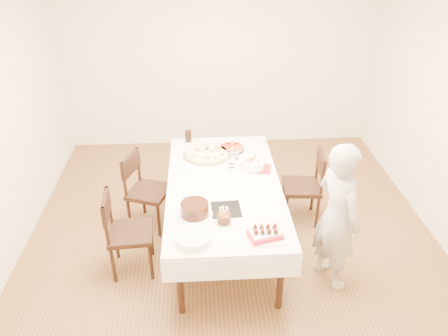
{
  "coord_description": "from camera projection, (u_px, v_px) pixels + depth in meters",
  "views": [
    {
      "loc": [
        -0.32,
        -3.66,
        3.12
      ],
      "look_at": [
        -0.09,
        0.05,
        0.94
      ],
      "focal_mm": 35.0,
      "sensor_mm": 36.0,
      "label": 1
    }
  ],
  "objects": [
    {
      "name": "plate_stack",
      "position": [
        194.0,
        238.0,
        3.63
      ],
      "size": [
        0.39,
        0.39,
        0.06
      ],
      "primitive_type": "cylinder",
      "rotation": [
        0.0,
        0.0,
        0.32
      ],
      "color": "white",
      "rests_on": "dining_table"
    },
    {
      "name": "floor",
      "position": [
        233.0,
        245.0,
        4.75
      ],
      "size": [
        5.0,
        5.0,
        0.0
      ],
      "primitive_type": "plane",
      "color": "brown",
      "rests_on": "ground"
    },
    {
      "name": "wall_back",
      "position": [
        220.0,
        57.0,
        6.22
      ],
      "size": [
        4.5,
        0.04,
        2.7
      ],
      "primitive_type": "cube",
      "color": "beige",
      "rests_on": "floor"
    },
    {
      "name": "dining_table",
      "position": [
        224.0,
        214.0,
        4.6
      ],
      "size": [
        1.25,
        2.2,
        0.75
      ],
      "primitive_type": "cube",
      "rotation": [
        0.0,
        0.0,
        -0.05
      ],
      "color": "white",
      "rests_on": "floor"
    },
    {
      "name": "pizza_pepperoni",
      "position": [
        232.0,
        148.0,
        5.04
      ],
      "size": [
        0.37,
        0.37,
        0.04
      ],
      "primitive_type": "cylinder",
      "rotation": [
        0.0,
        0.0,
        -0.25
      ],
      "color": "red",
      "rests_on": "dining_table"
    },
    {
      "name": "red_placemat",
      "position": [
        260.0,
        169.0,
        4.67
      ],
      "size": [
        0.25,
        0.25,
        0.01
      ],
      "primitive_type": "cube",
      "rotation": [
        0.0,
        0.0,
        -0.14
      ],
      "color": "#B21E1E",
      "rests_on": "dining_table"
    },
    {
      "name": "layer_cake",
      "position": [
        195.0,
        209.0,
        3.93
      ],
      "size": [
        0.37,
        0.37,
        0.13
      ],
      "primitive_type": "cylinder",
      "rotation": [
        0.0,
        0.0,
        0.15
      ],
      "color": "black",
      "rests_on": "dining_table"
    },
    {
      "name": "chair_right_savory",
      "position": [
        302.0,
        187.0,
        4.94
      ],
      "size": [
        0.49,
        0.49,
        0.88
      ],
      "primitive_type": null,
      "rotation": [
        0.0,
        0.0,
        -0.09
      ],
      "color": "black",
      "rests_on": "floor"
    },
    {
      "name": "cola_glass",
      "position": [
        188.0,
        136.0,
        5.2
      ],
      "size": [
        0.1,
        0.1,
        0.14
      ],
      "primitive_type": "cylinder",
      "rotation": [
        0.0,
        0.0,
        0.32
      ],
      "color": "black",
      "rests_on": "dining_table"
    },
    {
      "name": "china_plate",
      "position": [
        195.0,
        210.0,
        4.02
      ],
      "size": [
        0.23,
        0.23,
        0.01
      ],
      "primitive_type": "cylinder",
      "rotation": [
        0.0,
        0.0,
        -0.07
      ],
      "color": "white",
      "rests_on": "dining_table"
    },
    {
      "name": "chair_left_dessert",
      "position": [
        130.0,
        233.0,
        4.22
      ],
      "size": [
        0.49,
        0.49,
        0.89
      ],
      "primitive_type": null,
      "rotation": [
        0.0,
        0.0,
        3.21
      ],
      "color": "black",
      "rests_on": "floor"
    },
    {
      "name": "cake_board",
      "position": [
        226.0,
        210.0,
        4.03
      ],
      "size": [
        0.28,
        0.28,
        0.01
      ],
      "primitive_type": "cube",
      "rotation": [
        0.0,
        0.0,
        0.04
      ],
      "color": "black",
      "rests_on": "dining_table"
    },
    {
      "name": "pizza_white",
      "position": [
        207.0,
        153.0,
        4.93
      ],
      "size": [
        0.57,
        0.57,
        0.04
      ],
      "primitive_type": "cylinder",
      "rotation": [
        0.0,
        0.0,
        -0.03
      ],
      "color": "beige",
      "rests_on": "dining_table"
    },
    {
      "name": "box_lid",
      "position": [
        268.0,
        240.0,
        3.66
      ],
      "size": [
        0.27,
        0.18,
        0.02
      ],
      "primitive_type": "cube",
      "rotation": [
        0.0,
        0.0,
        0.0
      ],
      "color": "beige",
      "rests_on": "dining_table"
    },
    {
      "name": "pasta_bowl",
      "position": [
        252.0,
        163.0,
        4.67
      ],
      "size": [
        0.32,
        0.32,
        0.09
      ],
      "primitive_type": "cylinder",
      "rotation": [
        0.0,
        0.0,
        0.21
      ],
      "color": "white",
      "rests_on": "dining_table"
    },
    {
      "name": "chair_left_savory",
      "position": [
        149.0,
        192.0,
        4.84
      ],
      "size": [
        0.58,
        0.58,
        0.89
      ],
      "primitive_type": null,
      "rotation": [
        0.0,
        0.0,
        2.79
      ],
      "color": "black",
      "rests_on": "floor"
    },
    {
      "name": "person",
      "position": [
        337.0,
        217.0,
        3.95
      ],
      "size": [
        0.54,
        0.64,
        1.49
      ],
      "primitive_type": "imported",
      "rotation": [
        0.0,
        0.0,
        1.97
      ],
      "color": "#B3AEA9",
      "rests_on": "floor"
    },
    {
      "name": "taper_candle",
      "position": [
        232.0,
        157.0,
        4.63
      ],
      "size": [
        0.06,
        0.06,
        0.27
      ],
      "primitive_type": "cylinder",
      "rotation": [
        0.0,
        0.0,
        -0.0
      ],
      "color": "white",
      "rests_on": "dining_table"
    },
    {
      "name": "shaker_pair",
      "position": [
        237.0,
        156.0,
        4.82
      ],
      "size": [
        0.11,
        0.11,
        0.1
      ],
      "primitive_type": null,
      "rotation": [
        0.0,
        0.0,
        -0.24
      ],
      "color": "white",
      "rests_on": "dining_table"
    },
    {
      "name": "birthday_cake",
      "position": [
        224.0,
        215.0,
        3.83
      ],
      "size": [
        0.15,
        0.15,
        0.14
      ],
      "primitive_type": "cylinder",
      "rotation": [
        0.0,
        0.0,
        0.22
      ],
      "color": "#3B1910",
      "rests_on": "dining_table"
    },
    {
      "name": "strawberry_box",
      "position": [
        265.0,
        234.0,
        3.67
      ],
      "size": [
        0.31,
        0.24,
        0.07
      ],
      "primitive_type": null,
      "rotation": [
        0.0,
        0.0,
        0.24
      ],
      "color": "red",
      "rests_on": "dining_table"
    }
  ]
}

